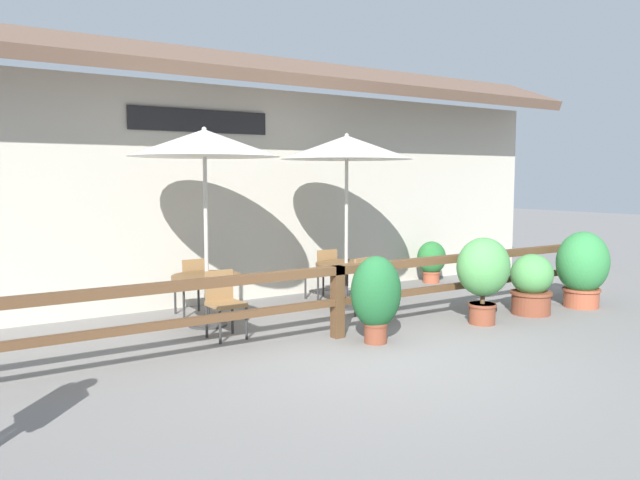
# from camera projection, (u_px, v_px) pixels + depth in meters

# --- Properties ---
(ground_plane) EXTENTS (60.00, 60.00, 0.00)m
(ground_plane) POSITION_uv_depth(u_px,v_px,m) (388.00, 357.00, 7.32)
(ground_plane) COLOR slate
(building_facade) EXTENTS (14.28, 1.49, 4.23)m
(building_facade) POSITION_uv_depth(u_px,v_px,m) (234.00, 173.00, 10.52)
(building_facade) COLOR #BCB7A8
(building_facade) RESTS_ON ground
(patio_railing) EXTENTS (10.40, 0.14, 0.95)m
(patio_railing) POSITION_uv_depth(u_px,v_px,m) (338.00, 285.00, 8.12)
(patio_railing) COLOR brown
(patio_railing) RESTS_ON ground
(patio_umbrella_near) EXTENTS (2.10, 2.10, 2.79)m
(patio_umbrella_near) POSITION_uv_depth(u_px,v_px,m) (204.00, 143.00, 8.59)
(patio_umbrella_near) COLOR #B7B2A8
(patio_umbrella_near) RESTS_ON ground
(dining_table_near) EXTENTS (0.99, 0.99, 0.73)m
(dining_table_near) POSITION_uv_depth(u_px,v_px,m) (207.00, 285.00, 8.79)
(dining_table_near) COLOR brown
(dining_table_near) RESTS_ON ground
(chair_near_streetside) EXTENTS (0.44, 0.44, 0.88)m
(chair_near_streetside) POSITION_uv_depth(u_px,v_px,m) (224.00, 300.00, 8.14)
(chair_near_streetside) COLOR olive
(chair_near_streetside) RESTS_ON ground
(chair_near_wallside) EXTENTS (0.43, 0.43, 0.88)m
(chair_near_wallside) POSITION_uv_depth(u_px,v_px,m) (193.00, 283.00, 9.46)
(chair_near_wallside) COLOR olive
(chair_near_wallside) RESTS_ON ground
(patio_umbrella_middle) EXTENTS (2.10, 2.10, 2.79)m
(patio_umbrella_middle) POSITION_uv_depth(u_px,v_px,m) (347.00, 148.00, 9.85)
(patio_umbrella_middle) COLOR #B7B2A8
(patio_umbrella_middle) RESTS_ON ground
(dining_table_middle) EXTENTS (0.99, 0.99, 0.73)m
(dining_table_middle) POSITION_uv_depth(u_px,v_px,m) (346.00, 272.00, 10.05)
(dining_table_middle) COLOR brown
(dining_table_middle) RESTS_ON ground
(chair_middle_streetside) EXTENTS (0.50, 0.50, 0.88)m
(chair_middle_streetside) POSITION_uv_depth(u_px,v_px,m) (370.00, 283.00, 9.43)
(chair_middle_streetside) COLOR olive
(chair_middle_streetside) RESTS_ON ground
(chair_middle_wallside) EXTENTS (0.43, 0.43, 0.88)m
(chair_middle_wallside) POSITION_uv_depth(u_px,v_px,m) (323.00, 271.00, 10.66)
(chair_middle_wallside) COLOR olive
(chair_middle_wallside) RESTS_ON ground
(potted_plant_broad_leaf) EXTENTS (0.68, 0.63, 0.93)m
(potted_plant_broad_leaf) POSITION_uv_depth(u_px,v_px,m) (532.00, 284.00, 9.57)
(potted_plant_broad_leaf) COLOR brown
(potted_plant_broad_leaf) RESTS_ON ground
(potted_plant_tall_tropical) EXTENTS (0.79, 0.71, 1.25)m
(potted_plant_tall_tropical) POSITION_uv_depth(u_px,v_px,m) (483.00, 271.00, 8.89)
(potted_plant_tall_tropical) COLOR brown
(potted_plant_tall_tropical) RESTS_ON ground
(potted_plant_entrance_palm) EXTENTS (0.66, 0.60, 1.11)m
(potted_plant_entrance_palm) POSITION_uv_depth(u_px,v_px,m) (376.00, 295.00, 7.87)
(potted_plant_entrance_palm) COLOR brown
(potted_plant_entrance_palm) RESTS_ON ground
(potted_plant_small_flowering) EXTENTS (0.88, 0.79, 1.23)m
(potted_plant_small_flowering) POSITION_uv_depth(u_px,v_px,m) (583.00, 267.00, 10.07)
(potted_plant_small_flowering) COLOR #9E4C33
(potted_plant_small_flowering) RESTS_ON ground
(potted_plant_corner_fern) EXTENTS (0.60, 0.54, 0.83)m
(potted_plant_corner_fern) POSITION_uv_depth(u_px,v_px,m) (431.00, 260.00, 12.43)
(potted_plant_corner_fern) COLOR #9E4C33
(potted_plant_corner_fern) RESTS_ON ground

